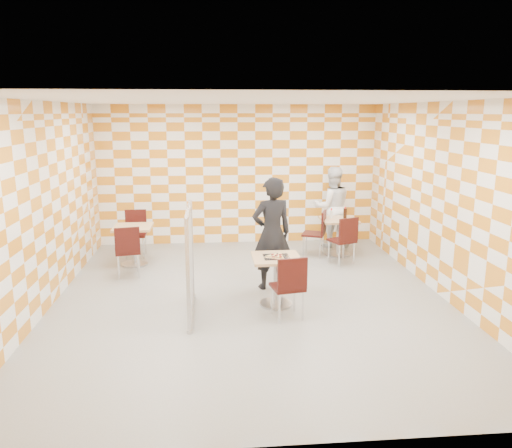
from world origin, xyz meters
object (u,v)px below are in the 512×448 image
Objects in this scene: chair_second_side at (318,230)px; chair_empty_near at (127,248)px; partition at (190,261)px; chair_main_front at (290,283)px; chair_empty_far at (136,229)px; soda_bottle at (345,213)px; second_table at (339,231)px; chair_second_front at (345,237)px; empty_table at (133,239)px; main_table at (276,272)px; man_white at (332,207)px; man_dark at (272,233)px; sport_bottle at (331,214)px.

chair_second_side is 3.72m from chair_empty_near.
chair_empty_near is 0.60× the size of partition.
chair_main_front and chair_second_side have the same top height.
chair_empty_far is 4.02× the size of soda_bottle.
second_table is 3.99m from partition.
chair_empty_near is at bearing -87.49° from chair_empty_far.
chair_main_front is at bearing -120.15° from chair_second_front.
partition reaches higher than chair_second_front.
empty_table is 0.64m from chair_empty_far.
empty_table is (-2.42, 2.24, 0.00)m from main_table.
second_table is 3.45m from chair_main_front.
man_white is at bearing 99.57° from soda_bottle.
chair_empty_near is (-3.95, -0.41, 0.00)m from chair_second_front.
man_dark reaches higher than soda_bottle.
chair_main_front is at bearing 79.06° from man_dark.
sport_bottle is (0.29, 0.13, 0.29)m from chair_second_side.
partition is (-1.37, 0.33, 0.25)m from chair_main_front.
second_table is 0.43m from chair_second_side.
empty_table is at bearing -175.80° from chair_second_side.
chair_empty_near is 4.41m from man_white.
second_table is 0.37m from sport_bottle.
chair_main_front and chair_empty_far have the same top height.
man_white reaches higher than main_table.
chair_main_front is at bearing -48.07° from empty_table.
empty_table is at bearing -45.89° from man_dark.
chair_second_side is at bearing 4.20° from empty_table.
sport_bottle is at bearing 61.06° from main_table.
empty_table is at bearing 174.93° from chair_second_front.
chair_second_front is at bearing 50.62° from main_table.
chair_second_front is 0.81m from sport_bottle.
chair_second_side is 0.65m from soda_bottle.
sport_bottle is (-0.16, -0.62, -0.02)m from man_white.
chair_second_side is at bearing 64.94° from main_table.
partition reaches higher than chair_main_front.
chair_main_front is at bearing 65.72° from man_white.
partition reaches higher than main_table.
man_dark is (-1.52, -1.12, 0.37)m from chair_second_front.
sport_bottle is at bearing 143.85° from second_table.
man_white is 7.47× the size of soda_bottle.
soda_bottle is at bearing 63.07° from chair_main_front.
chair_second_side is 4.62× the size of sport_bottle.
partition is (-1.25, -0.25, 0.28)m from main_table.
chair_second_side is (1.17, 2.50, 0.04)m from main_table.
chair_second_side reaches higher than empty_table.
second_table is 3.26× the size of soda_bottle.
partition is at bearing -136.34° from soda_bottle.
second_table is at bearing 4.26° from empty_table.
man_white is at bearing 86.95° from chair_second_front.
sport_bottle reaches higher than chair_empty_near.
chair_second_side reaches higher than main_table.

